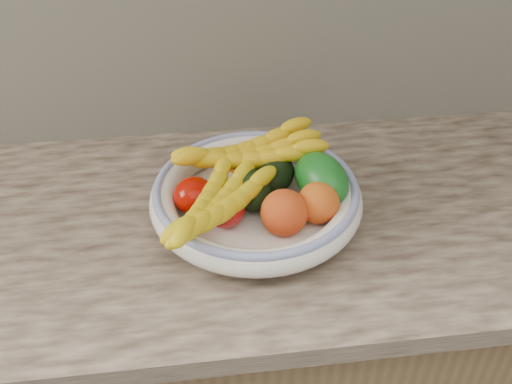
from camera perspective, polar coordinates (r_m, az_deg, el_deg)
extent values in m
cube|color=brown|center=(1.44, -0.10, -16.35)|extent=(2.40, 0.62, 0.86)
cube|color=tan|center=(1.11, -0.13, -2.63)|extent=(2.44, 0.66, 0.04)
cube|color=beige|center=(1.23, -2.00, 16.54)|extent=(2.40, 0.02, 0.50)
cylinder|color=white|center=(1.07, 0.00, -2.19)|extent=(0.13, 0.13, 0.02)
cylinder|color=white|center=(1.06, 0.00, -1.61)|extent=(0.32, 0.32, 0.01)
torus|color=white|center=(1.05, 0.00, -0.52)|extent=(0.39, 0.39, 0.05)
torus|color=#3947A1|center=(1.03, 0.00, 0.44)|extent=(0.37, 0.37, 0.02)
ellipsoid|color=#EB5004|center=(1.12, -1.70, 2.83)|extent=(0.06, 0.06, 0.04)
ellipsoid|color=#F16105|center=(1.12, 1.14, 2.89)|extent=(0.06, 0.06, 0.05)
ellipsoid|color=#E85E04|center=(1.10, -0.98, 2.04)|extent=(0.06, 0.06, 0.05)
ellipsoid|color=#9F0900|center=(1.03, -6.20, -0.37)|extent=(0.08, 0.08, 0.07)
ellipsoid|color=#B11212|center=(1.00, -3.15, -1.73)|extent=(0.09, 0.09, 0.06)
ellipsoid|color=black|center=(1.04, -0.43, 0.27)|extent=(0.08, 0.11, 0.07)
ellipsoid|color=black|center=(1.07, 1.88, 1.64)|extent=(0.11, 0.12, 0.07)
ellipsoid|color=#105916|center=(1.05, 6.52, 1.27)|extent=(0.15, 0.16, 0.11)
ellipsoid|color=orange|center=(0.99, 2.84, -2.08)|extent=(0.09, 0.09, 0.08)
ellipsoid|color=orange|center=(1.01, 6.25, -1.07)|extent=(0.08, 0.08, 0.08)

